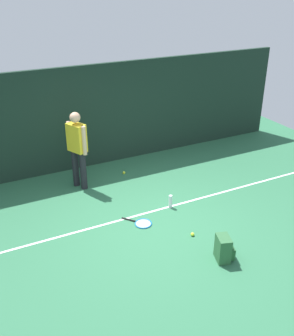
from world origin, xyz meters
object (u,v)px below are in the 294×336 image
(tennis_racket, at_px, (142,223))
(tennis_ball_near_player, at_px, (192,234))
(tennis_player, at_px, (77,146))
(water_bottle, at_px, (170,202))
(tennis_ball_by_fence, at_px, (124,173))
(backpack, at_px, (224,249))

(tennis_racket, xyz_separation_m, tennis_ball_near_player, (0.64, -0.75, 0.02))
(tennis_player, height_order, tennis_racket, tennis_player)
(tennis_racket, xyz_separation_m, water_bottle, (0.76, 0.26, 0.13))
(tennis_ball_near_player, distance_m, tennis_ball_by_fence, 2.77)
(backpack, bearing_deg, tennis_racket, 44.18)
(backpack, distance_m, tennis_ball_near_player, 0.79)
(tennis_racket, height_order, tennis_ball_near_player, tennis_ball_near_player)
(tennis_racket, relative_size, tennis_ball_by_fence, 8.93)
(tennis_ball_by_fence, bearing_deg, tennis_player, -173.39)
(tennis_ball_near_player, bearing_deg, backpack, -82.72)
(tennis_ball_by_fence, bearing_deg, tennis_racket, -104.32)
(tennis_ball_by_fence, bearing_deg, tennis_ball_near_player, -87.42)
(backpack, xyz_separation_m, tennis_ball_by_fence, (-0.22, 3.53, -0.18))
(tennis_player, bearing_deg, backpack, 175.82)
(tennis_racket, relative_size, backpack, 1.34)
(tennis_player, xyz_separation_m, tennis_racket, (0.57, -1.89, -0.95))
(backpack, bearing_deg, water_bottle, 17.49)
(backpack, relative_size, water_bottle, 1.60)
(tennis_racket, distance_m, water_bottle, 0.81)
(tennis_racket, distance_m, backpack, 1.69)
(water_bottle, bearing_deg, tennis_ball_near_player, -96.74)
(tennis_player, distance_m, water_bottle, 2.27)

